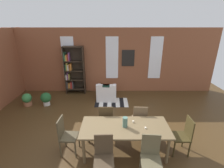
{
  "coord_description": "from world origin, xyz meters",
  "views": [
    {
      "loc": [
        0.0,
        -3.71,
        3.02
      ],
      "look_at": [
        -0.02,
        1.38,
        1.12
      ],
      "focal_mm": 26.03,
      "sensor_mm": 36.0,
      "label": 1
    }
  ],
  "objects_px": {
    "dining_chair_far_left": "(107,119)",
    "dining_chair_head_left": "(67,134)",
    "dining_chair_far_right": "(140,119)",
    "dining_chair_head_right": "(184,135)",
    "potted_plant_corner": "(47,98)",
    "bookshelf_tall": "(74,70)",
    "dining_chair_near_left": "(104,156)",
    "armchair_white": "(107,93)",
    "dining_chair_near_right": "(151,156)",
    "potted_plant_by_shelf": "(28,99)",
    "dining_table": "(125,129)",
    "vase_on_table": "(126,122)"
  },
  "relations": [
    {
      "from": "dining_chair_far_left",
      "to": "dining_chair_head_left",
      "type": "relative_size",
      "value": 1.0
    },
    {
      "from": "dining_chair_far_right",
      "to": "dining_chair_head_right",
      "type": "bearing_deg",
      "value": -35.48
    },
    {
      "from": "dining_chair_far_right",
      "to": "dining_chair_head_left",
      "type": "bearing_deg",
      "value": -160.28
    },
    {
      "from": "dining_chair_head_right",
      "to": "potted_plant_corner",
      "type": "relative_size",
      "value": 1.81
    },
    {
      "from": "bookshelf_tall",
      "to": "dining_chair_near_left",
      "type": "bearing_deg",
      "value": -70.44
    },
    {
      "from": "dining_chair_far_left",
      "to": "potted_plant_corner",
      "type": "bearing_deg",
      "value": 143.29
    },
    {
      "from": "dining_chair_far_left",
      "to": "armchair_white",
      "type": "relative_size",
      "value": 1.16
    },
    {
      "from": "dining_chair_near_right",
      "to": "armchair_white",
      "type": "distance_m",
      "value": 3.84
    },
    {
      "from": "potted_plant_by_shelf",
      "to": "potted_plant_corner",
      "type": "height_order",
      "value": "potted_plant_corner"
    },
    {
      "from": "dining_chair_near_right",
      "to": "dining_chair_head_left",
      "type": "bearing_deg",
      "value": 160.16
    },
    {
      "from": "dining_chair_near_right",
      "to": "bookshelf_tall",
      "type": "height_order",
      "value": "bookshelf_tall"
    },
    {
      "from": "dining_chair_far_left",
      "to": "potted_plant_corner",
      "type": "height_order",
      "value": "dining_chair_far_left"
    },
    {
      "from": "dining_table",
      "to": "armchair_white",
      "type": "relative_size",
      "value": 2.55
    },
    {
      "from": "vase_on_table",
      "to": "dining_chair_far_left",
      "type": "relative_size",
      "value": 0.26
    },
    {
      "from": "dining_chair_near_left",
      "to": "bookshelf_tall",
      "type": "xyz_separation_m",
      "value": [
        -1.56,
        4.4,
        0.55
      ]
    },
    {
      "from": "dining_chair_head_right",
      "to": "dining_table",
      "type": "bearing_deg",
      "value": 179.99
    },
    {
      "from": "dining_chair_head_left",
      "to": "potted_plant_corner",
      "type": "bearing_deg",
      "value": 120.59
    },
    {
      "from": "potted_plant_corner",
      "to": "dining_chair_near_left",
      "type": "bearing_deg",
      "value": -52.66
    },
    {
      "from": "dining_chair_near_left",
      "to": "vase_on_table",
      "type": "bearing_deg",
      "value": 55.34
    },
    {
      "from": "dining_chair_far_left",
      "to": "dining_chair_head_right",
      "type": "xyz_separation_m",
      "value": [
        1.89,
        -0.68,
        0.0
      ]
    },
    {
      "from": "bookshelf_tall",
      "to": "dining_chair_far_right",
      "type": "bearing_deg",
      "value": -50.62
    },
    {
      "from": "dining_table",
      "to": "dining_chair_far_left",
      "type": "bearing_deg",
      "value": 124.72
    },
    {
      "from": "dining_chair_head_left",
      "to": "armchair_white",
      "type": "distance_m",
      "value": 3.16
    },
    {
      "from": "dining_chair_far_left",
      "to": "dining_chair_far_right",
      "type": "distance_m",
      "value": 0.93
    },
    {
      "from": "bookshelf_tall",
      "to": "potted_plant_by_shelf",
      "type": "height_order",
      "value": "bookshelf_tall"
    },
    {
      "from": "dining_table",
      "to": "vase_on_table",
      "type": "height_order",
      "value": "vase_on_table"
    },
    {
      "from": "potted_plant_corner",
      "to": "bookshelf_tall",
      "type": "bearing_deg",
      "value": 56.2
    },
    {
      "from": "dining_chair_head_left",
      "to": "potted_plant_by_shelf",
      "type": "bearing_deg",
      "value": 131.8
    },
    {
      "from": "armchair_white",
      "to": "bookshelf_tall",
      "type": "bearing_deg",
      "value": 154.99
    },
    {
      "from": "dining_chair_far_left",
      "to": "dining_chair_near_right",
      "type": "height_order",
      "value": "same"
    },
    {
      "from": "dining_table",
      "to": "bookshelf_tall",
      "type": "distance_m",
      "value": 4.26
    },
    {
      "from": "dining_chair_near_right",
      "to": "potted_plant_corner",
      "type": "relative_size",
      "value": 1.81
    },
    {
      "from": "dining_chair_head_right",
      "to": "dining_chair_far_right",
      "type": "height_order",
      "value": "same"
    },
    {
      "from": "dining_chair_far_left",
      "to": "potted_plant_by_shelf",
      "type": "xyz_separation_m",
      "value": [
        -3.14,
        1.78,
        -0.26
      ]
    },
    {
      "from": "armchair_white",
      "to": "potted_plant_corner",
      "type": "height_order",
      "value": "armchair_white"
    },
    {
      "from": "armchair_white",
      "to": "dining_chair_head_left",
      "type": "bearing_deg",
      "value": -106.28
    },
    {
      "from": "dining_chair_far_left",
      "to": "dining_table",
      "type": "bearing_deg",
      "value": -55.28
    },
    {
      "from": "dining_table",
      "to": "dining_chair_near_left",
      "type": "bearing_deg",
      "value": -124.86
    },
    {
      "from": "vase_on_table",
      "to": "armchair_white",
      "type": "bearing_deg",
      "value": 99.95
    },
    {
      "from": "dining_chair_far_right",
      "to": "armchair_white",
      "type": "bearing_deg",
      "value": 113.06
    },
    {
      "from": "dining_chair_far_right",
      "to": "dining_chair_near_right",
      "type": "bearing_deg",
      "value": -89.57
    },
    {
      "from": "dining_chair_head_left",
      "to": "dining_chair_head_right",
      "type": "xyz_separation_m",
      "value": [
        2.83,
        -0.0,
        0.0
      ]
    },
    {
      "from": "dining_chair_near_left",
      "to": "bookshelf_tall",
      "type": "bearing_deg",
      "value": 109.56
    },
    {
      "from": "dining_chair_far_right",
      "to": "vase_on_table",
      "type": "bearing_deg",
      "value": -124.61
    },
    {
      "from": "dining_chair_near_left",
      "to": "dining_chair_head_right",
      "type": "height_order",
      "value": "same"
    },
    {
      "from": "dining_table",
      "to": "potted_plant_by_shelf",
      "type": "distance_m",
      "value": 4.39
    },
    {
      "from": "vase_on_table",
      "to": "dining_chair_far_right",
      "type": "relative_size",
      "value": 0.26
    },
    {
      "from": "dining_chair_near_left",
      "to": "dining_chair_head_right",
      "type": "bearing_deg",
      "value": 19.75
    },
    {
      "from": "dining_chair_head_left",
      "to": "dining_chair_head_right",
      "type": "bearing_deg",
      "value": -0.08
    },
    {
      "from": "vase_on_table",
      "to": "armchair_white",
      "type": "xyz_separation_m",
      "value": [
        -0.53,
        3.02,
        -0.58
      ]
    }
  ]
}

